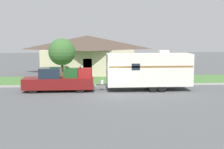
% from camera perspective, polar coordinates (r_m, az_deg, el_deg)
% --- Properties ---
extents(ground_plane, '(120.00, 120.00, 0.00)m').
position_cam_1_polar(ground_plane, '(25.78, -0.61, -3.46)').
color(ground_plane, '#515456').
extents(curb_strip, '(80.00, 0.30, 0.14)m').
position_cam_1_polar(curb_strip, '(29.45, -1.09, -1.97)').
color(curb_strip, '#999993').
rests_on(curb_strip, ground_plane).
extents(lawn_strip, '(80.00, 7.00, 0.03)m').
position_cam_1_polar(lawn_strip, '(33.06, -1.44, -1.06)').
color(lawn_strip, '#477538').
rests_on(lawn_strip, ground_plane).
extents(house_across_street, '(11.64, 7.49, 4.73)m').
position_cam_1_polar(house_across_street, '(39.06, -4.51, 3.79)').
color(house_across_street, beige).
rests_on(house_across_street, ground_plane).
extents(pickup_truck, '(6.04, 1.92, 2.09)m').
position_cam_1_polar(pickup_truck, '(26.96, -9.68, -1.09)').
color(pickup_truck, black).
rests_on(pickup_truck, ground_plane).
extents(travel_trailer, '(8.20, 2.42, 3.47)m').
position_cam_1_polar(travel_trailer, '(27.23, 6.72, 0.93)').
color(travel_trailer, black).
rests_on(travel_trailer, ground_plane).
extents(mailbox, '(0.48, 0.20, 1.25)m').
position_cam_1_polar(mailbox, '(30.15, 0.89, -0.04)').
color(mailbox, brown).
rests_on(mailbox, ground_plane).
extents(tree_in_yard, '(2.78, 2.78, 4.45)m').
position_cam_1_polar(tree_in_yard, '(32.46, -9.15, 4.08)').
color(tree_in_yard, brown).
rests_on(tree_in_yard, ground_plane).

